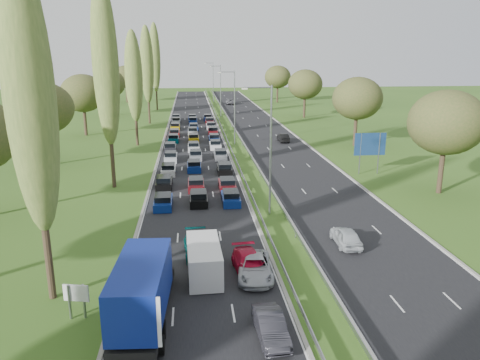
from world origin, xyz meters
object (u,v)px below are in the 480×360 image
blue_lorry (143,288)px  near_car_2 (147,281)px  direction_sign (370,146)px  white_van_rear (204,258)px  info_sign (76,297)px

blue_lorry → near_car_2: bearing=95.9°
direction_sign → white_van_rear: bearing=-130.0°
info_sign → direction_sign: bearing=46.5°
blue_lorry → white_van_rear: 6.56m
blue_lorry → direction_sign: size_ratio=1.79×
near_car_2 → white_van_rear: white_van_rear is taller
direction_sign → near_car_2: bearing=-132.1°
blue_lorry → white_van_rear: (3.53, 5.46, -0.89)m
near_car_2 → info_sign: size_ratio=2.72×
near_car_2 → info_sign: 4.56m
blue_lorry → info_sign: size_ratio=4.44×
near_car_2 → white_van_rear: size_ratio=1.03×
white_van_rear → info_sign: size_ratio=2.65×
blue_lorry → direction_sign: 39.82m
near_car_2 → direction_sign: bearing=51.2°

